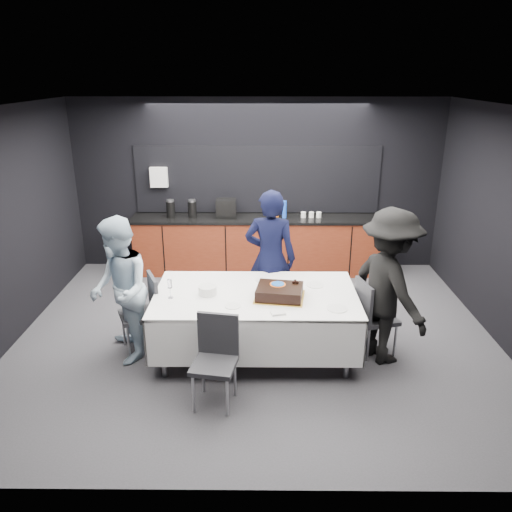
# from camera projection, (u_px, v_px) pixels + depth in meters

# --- Properties ---
(ground) EXTENTS (6.00, 6.00, 0.00)m
(ground) POSITION_uv_depth(u_px,v_px,m) (256.00, 336.00, 6.36)
(ground) COLOR #424146
(ground) RESTS_ON ground
(room_shell) EXTENTS (6.04, 5.04, 2.82)m
(room_shell) POSITION_uv_depth(u_px,v_px,m) (256.00, 193.00, 5.72)
(room_shell) COLOR white
(room_shell) RESTS_ON ground
(kitchenette) EXTENTS (4.10, 0.64, 2.05)m
(kitchenette) POSITION_uv_depth(u_px,v_px,m) (256.00, 240.00, 8.25)
(kitchenette) COLOR #5D1F0E
(kitchenette) RESTS_ON ground
(party_table) EXTENTS (2.32, 1.32, 0.78)m
(party_table) POSITION_uv_depth(u_px,v_px,m) (256.00, 304.00, 5.76)
(party_table) COLOR #99999E
(party_table) RESTS_ON ground
(cake_assembly) EXTENTS (0.60, 0.52, 0.17)m
(cake_assembly) POSITION_uv_depth(u_px,v_px,m) (280.00, 292.00, 5.59)
(cake_assembly) COLOR gold
(cake_assembly) RESTS_ON party_table
(plate_stack) EXTENTS (0.21, 0.21, 0.10)m
(plate_stack) POSITION_uv_depth(u_px,v_px,m) (208.00, 290.00, 5.68)
(plate_stack) COLOR white
(plate_stack) RESTS_ON party_table
(loose_plate_near) EXTENTS (0.18, 0.18, 0.01)m
(loose_plate_near) POSITION_uv_depth(u_px,v_px,m) (233.00, 306.00, 5.40)
(loose_plate_near) COLOR white
(loose_plate_near) RESTS_ON party_table
(loose_plate_right_a) EXTENTS (0.21, 0.21, 0.01)m
(loose_plate_right_a) POSITION_uv_depth(u_px,v_px,m) (315.00, 285.00, 5.93)
(loose_plate_right_a) COLOR white
(loose_plate_right_a) RESTS_ON party_table
(loose_plate_right_b) EXTENTS (0.22, 0.22, 0.01)m
(loose_plate_right_b) POSITION_uv_depth(u_px,v_px,m) (337.00, 308.00, 5.34)
(loose_plate_right_b) COLOR white
(loose_plate_right_b) RESTS_ON party_table
(loose_plate_far) EXTENTS (0.19, 0.19, 0.01)m
(loose_plate_far) POSITION_uv_depth(u_px,v_px,m) (263.00, 280.00, 6.07)
(loose_plate_far) COLOR white
(loose_plate_far) RESTS_ON party_table
(fork_pile) EXTENTS (0.17, 0.13, 0.02)m
(fork_pile) POSITION_uv_depth(u_px,v_px,m) (278.00, 313.00, 5.22)
(fork_pile) COLOR white
(fork_pile) RESTS_ON party_table
(champagne_flute) EXTENTS (0.06, 0.06, 0.22)m
(champagne_flute) POSITION_uv_depth(u_px,v_px,m) (170.00, 285.00, 5.55)
(champagne_flute) COLOR white
(champagne_flute) RESTS_ON party_table
(chair_left) EXTENTS (0.55, 0.55, 0.92)m
(chair_left) POSITION_uv_depth(u_px,v_px,m) (145.00, 308.00, 5.92)
(chair_left) COLOR #2B2B30
(chair_left) RESTS_ON ground
(chair_right) EXTENTS (0.51, 0.51, 0.92)m
(chair_right) POSITION_uv_depth(u_px,v_px,m) (371.00, 312.00, 5.80)
(chair_right) COLOR #2B2B30
(chair_right) RESTS_ON ground
(chair_near) EXTENTS (0.49, 0.49, 0.92)m
(chair_near) POSITION_uv_depth(u_px,v_px,m) (216.00, 353.00, 4.96)
(chair_near) COLOR #2B2B30
(chair_near) RESTS_ON ground
(person_center) EXTENTS (0.72, 0.52, 1.81)m
(person_center) POSITION_uv_depth(u_px,v_px,m) (270.00, 259.00, 6.41)
(person_center) COLOR black
(person_center) RESTS_ON ground
(person_left) EXTENTS (0.90, 1.00, 1.69)m
(person_left) POSITION_uv_depth(u_px,v_px,m) (120.00, 291.00, 5.62)
(person_left) COLOR #ADC6DA
(person_left) RESTS_ON ground
(person_right) EXTENTS (1.09, 1.34, 1.81)m
(person_right) POSITION_uv_depth(u_px,v_px,m) (389.00, 287.00, 5.58)
(person_right) COLOR black
(person_right) RESTS_ON ground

